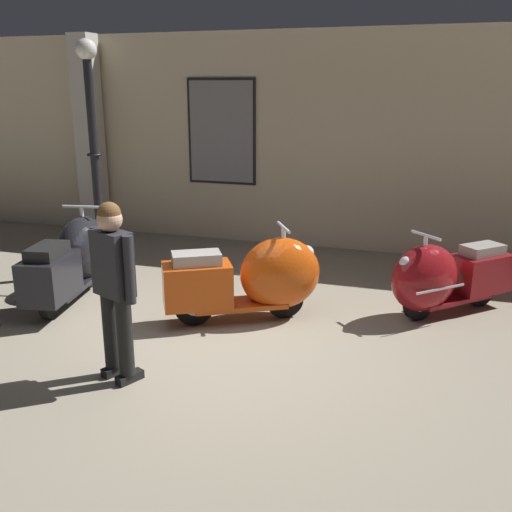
# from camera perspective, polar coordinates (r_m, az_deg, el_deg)

# --- Properties ---
(ground_plane) EXTENTS (60.00, 60.00, 0.00)m
(ground_plane) POSITION_cam_1_polar(r_m,az_deg,el_deg) (5.80, -3.39, -9.02)
(ground_plane) COLOR gray
(showroom_back_wall) EXTENTS (18.00, 0.63, 3.29)m
(showroom_back_wall) POSITION_cam_1_polar(r_m,az_deg,el_deg) (9.23, 4.84, 11.10)
(showroom_back_wall) COLOR beige
(showroom_back_wall) RESTS_ON ground
(scooter_0) EXTENTS (0.81, 1.82, 1.07)m
(scooter_0) POSITION_cam_1_polar(r_m,az_deg,el_deg) (7.33, -17.36, -0.20)
(scooter_0) COLOR black
(scooter_0) RESTS_ON ground
(scooter_1) EXTENTS (1.73, 1.27, 1.05)m
(scooter_1) POSITION_cam_1_polar(r_m,az_deg,el_deg) (6.31, -0.07, -2.19)
(scooter_1) COLOR black
(scooter_1) RESTS_ON ground
(scooter_2) EXTENTS (1.45, 1.44, 0.97)m
(scooter_2) POSITION_cam_1_polar(r_m,az_deg,el_deg) (6.77, 17.75, -2.01)
(scooter_2) COLOR black
(scooter_2) RESTS_ON ground
(lamppost) EXTENTS (0.28, 0.28, 3.05)m
(lamppost) POSITION_cam_1_polar(r_m,az_deg,el_deg) (7.97, -15.53, 9.30)
(lamppost) COLOR black
(lamppost) RESTS_ON ground
(visitor_0) EXTENTS (0.50, 0.35, 1.58)m
(visitor_0) POSITION_cam_1_polar(r_m,az_deg,el_deg) (5.03, -13.74, -2.30)
(visitor_0) COLOR black
(visitor_0) RESTS_ON ground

